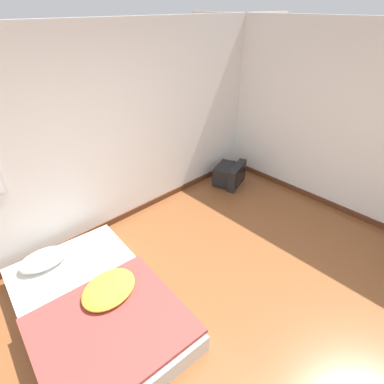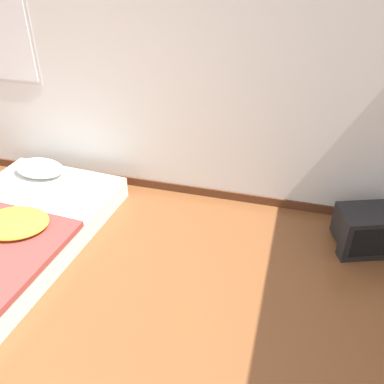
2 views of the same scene
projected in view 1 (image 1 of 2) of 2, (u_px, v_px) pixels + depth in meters
ground_plane at (233, 356)px, 2.73m from camera, size 20.00×20.00×0.00m
wall_back at (78, 146)px, 3.55m from camera, size 8.31×0.08×2.60m
mattress_bed at (95, 306)px, 3.02m from camera, size 1.44×2.15×0.36m
crt_tv at (230, 174)px, 5.24m from camera, size 0.65×0.59×0.38m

